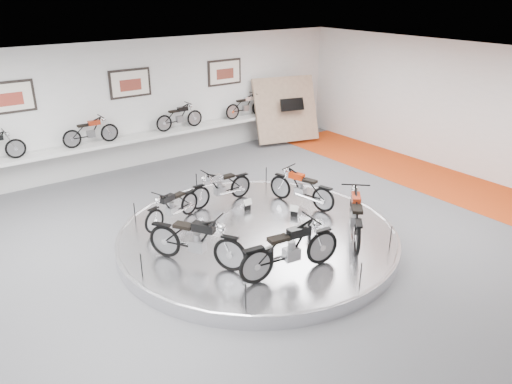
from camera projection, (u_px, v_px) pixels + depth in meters
floor at (265, 248)px, 11.36m from camera, size 16.00×16.00×0.00m
ceiling at (267, 70)px, 9.81m from camera, size 16.00×16.00×0.00m
wall_back at (132, 105)px, 15.78m from camera, size 16.00×0.00×16.00m
wall_right at (477, 112)px, 14.96m from camera, size 0.00×14.00×14.00m
orange_carpet_strip at (444, 182)px, 15.08m from camera, size 2.40×12.60×0.01m
dado_band at (136, 149)px, 16.33m from camera, size 15.68×0.04×1.10m
display_platform at (258, 237)px, 11.52m from camera, size 6.40×6.40×0.30m
platform_rim at (258, 232)px, 11.48m from camera, size 6.40×6.40×0.10m
shelf at (139, 138)px, 15.95m from camera, size 11.00×0.55×0.10m
poster_left at (9, 97)px, 13.57m from camera, size 1.35×0.06×0.88m
poster_center at (130, 83)px, 15.48m from camera, size 1.35×0.06×0.88m
poster_right at (225, 72)px, 17.40m from camera, size 1.35×0.06×0.88m
display_panel at (286, 110)px, 18.47m from camera, size 2.56×1.52×2.30m
shelf_bike_b at (91, 133)px, 14.97m from camera, size 1.22×0.43×0.73m
shelf_bike_c at (180, 118)px, 16.61m from camera, size 1.22×0.43×0.73m
shelf_bike_d at (246, 107)px, 18.08m from camera, size 1.22×0.43×0.73m
bike_a at (301, 187)px, 12.65m from camera, size 0.99×1.74×0.97m
bike_b at (220, 186)px, 12.76m from camera, size 1.60×0.58×0.93m
bike_c at (172, 206)px, 11.69m from camera, size 1.59×0.99×0.88m
bike_d at (196, 240)px, 9.94m from camera, size 1.53×1.92×1.09m
bike_e at (291, 248)px, 9.61m from camera, size 1.97×0.91×1.11m
bike_f at (355, 215)px, 11.00m from camera, size 1.75×1.82×1.10m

